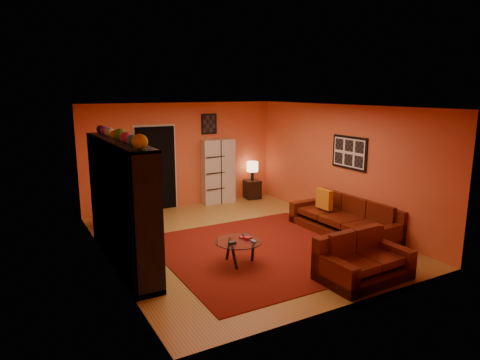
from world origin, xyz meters
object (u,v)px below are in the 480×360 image
coffee_table (239,243)px  bowl_chair (117,212)px  side_table (252,189)px  table_lamp (252,167)px  sofa (347,220)px  storage_cabinet (218,171)px  loveseat (360,260)px  entertainment_unit (121,203)px  tv (123,205)px

coffee_table → bowl_chair: bowl_chair is taller
side_table → table_lamp: size_ratio=0.98×
sofa → storage_cabinet: bearing=107.9°
loveseat → storage_cabinet: bearing=-3.4°
entertainment_unit → coffee_table: size_ratio=3.71×
coffee_table → table_lamp: (2.51, 3.77, 0.50)m
coffee_table → storage_cabinet: bearing=68.5°
entertainment_unit → tv: bearing=62.0°
entertainment_unit → storage_cabinet: bearing=41.4°
entertainment_unit → bowl_chair: 2.18m
loveseat → coffee_table: size_ratio=1.79×
storage_cabinet → loveseat: bearing=-85.8°
coffee_table → side_table: size_ratio=1.62×
side_table → table_lamp: bearing=-116.6°
bowl_chair → side_table: bearing=10.8°
tv → bowl_chair: tv is taller
entertainment_unit → coffee_table: 2.08m
storage_cabinet → bowl_chair: 2.97m
bowl_chair → side_table: bowl_chair is taller
tv → table_lamp: tv is taller
sofa → bowl_chair: sofa is taller
loveseat → side_table: 5.29m
entertainment_unit → tv: 0.13m
bowl_chair → tv: bearing=-99.2°
loveseat → tv: bearing=48.0°
side_table → sofa: bearing=-86.1°
loveseat → storage_cabinet: size_ratio=0.87×
sofa → side_table: sofa is taller
entertainment_unit → loveseat: bearing=-38.1°
tv → bowl_chair: size_ratio=1.18×
storage_cabinet → table_lamp: size_ratio=3.25×
tv → entertainment_unit: bearing=152.0°
coffee_table → sofa: bearing=6.8°
sofa → storage_cabinet: storage_cabinet is taller
sofa → bowl_chair: size_ratio=3.20×
table_lamp → loveseat: bearing=-102.1°
entertainment_unit → storage_cabinet: size_ratio=1.80×
sofa → loveseat: bearing=-129.3°
sofa → loveseat: size_ratio=1.67×
storage_cabinet → bowl_chair: (-2.82, -0.78, -0.50)m
entertainment_unit → sofa: size_ratio=1.24×
tv → coffee_table: bearing=-124.3°
loveseat → side_table: size_ratio=2.89×
sofa → coffee_table: 2.76m
coffee_table → loveseat: bearing=-45.0°
coffee_table → storage_cabinet: storage_cabinet is taller
table_lamp → bowl_chair: bearing=-169.2°
storage_cabinet → tv: bearing=-133.9°
entertainment_unit → coffee_table: entertainment_unit is taller
bowl_chair → table_lamp: bearing=10.8°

